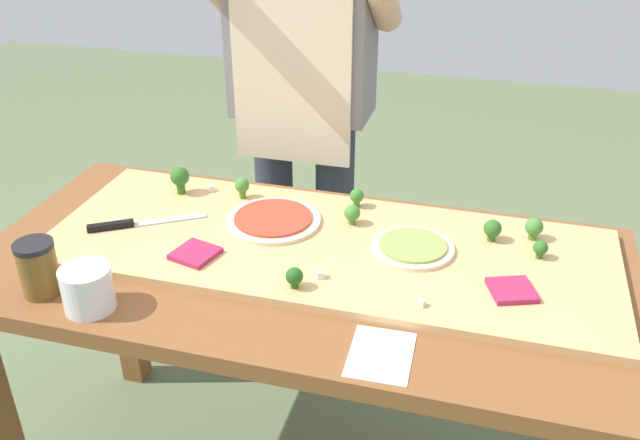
# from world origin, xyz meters

# --- Properties ---
(prep_table) EXTENTS (1.50, 0.72, 0.77)m
(prep_table) POSITION_xyz_m (0.00, 0.00, 0.65)
(prep_table) COLOR brown
(prep_table) RESTS_ON ground
(cutting_board) EXTENTS (1.32, 0.49, 0.02)m
(cutting_board) POSITION_xyz_m (0.05, 0.06, 0.78)
(cutting_board) COLOR tan
(cutting_board) RESTS_ON prep_table
(chefs_knife) EXTENTS (0.25, 0.17, 0.02)m
(chefs_knife) POSITION_xyz_m (-0.44, 0.01, 0.79)
(chefs_knife) COLOR #B7BABF
(chefs_knife) RESTS_ON cutting_board
(pizza_whole_pesto_green) EXTENTS (0.19, 0.19, 0.02)m
(pizza_whole_pesto_green) POSITION_xyz_m (0.24, 0.08, 0.80)
(pizza_whole_pesto_green) COLOR beige
(pizza_whole_pesto_green) RESTS_ON cutting_board
(pizza_whole_tomato_red) EXTENTS (0.23, 0.23, 0.02)m
(pizza_whole_tomato_red) POSITION_xyz_m (-0.11, 0.12, 0.80)
(pizza_whole_tomato_red) COLOR beige
(pizza_whole_tomato_red) RESTS_ON cutting_board
(pizza_slice_near_right) EXTENTS (0.11, 0.11, 0.01)m
(pizza_slice_near_right) POSITION_xyz_m (0.47, -0.03, 0.79)
(pizza_slice_near_right) COLOR #9E234C
(pizza_slice_near_right) RESTS_ON cutting_board
(pizza_slice_near_left) EXTENTS (0.11, 0.11, 0.01)m
(pizza_slice_near_left) POSITION_xyz_m (-0.23, -0.07, 0.79)
(pizza_slice_near_left) COLOR #9E234C
(pizza_slice_near_left) RESTS_ON cutting_board
(broccoli_floret_back_left) EXTENTS (0.04, 0.04, 0.05)m
(broccoli_floret_back_left) POSITION_xyz_m (0.51, 0.21, 0.82)
(broccoli_floret_back_left) COLOR #487A23
(broccoli_floret_back_left) RESTS_ON cutting_board
(broccoli_floret_back_mid) EXTENTS (0.04, 0.04, 0.06)m
(broccoli_floret_back_mid) POSITION_xyz_m (-0.23, 0.22, 0.82)
(broccoli_floret_back_mid) COLOR #487A23
(broccoli_floret_back_mid) RESTS_ON cutting_board
(broccoli_floret_center_left) EXTENTS (0.04, 0.04, 0.05)m
(broccoli_floret_center_left) POSITION_xyz_m (0.08, 0.17, 0.82)
(broccoli_floret_center_left) COLOR #487A23
(broccoli_floret_center_left) RESTS_ON cutting_board
(broccoli_floret_front_mid) EXTENTS (0.04, 0.04, 0.05)m
(broccoli_floret_front_mid) POSITION_xyz_m (0.41, 0.18, 0.82)
(broccoli_floret_front_mid) COLOR #366618
(broccoli_floret_front_mid) RESTS_ON cutting_board
(broccoli_floret_back_right) EXTENTS (0.04, 0.04, 0.05)m
(broccoli_floret_back_right) POSITION_xyz_m (0.03, -0.13, 0.81)
(broccoli_floret_back_right) COLOR #2C5915
(broccoli_floret_back_right) RESTS_ON cutting_board
(broccoli_floret_front_right) EXTENTS (0.03, 0.03, 0.04)m
(broccoli_floret_front_right) POSITION_xyz_m (0.52, 0.13, 0.81)
(broccoli_floret_front_right) COLOR #366618
(broccoli_floret_front_right) RESTS_ON cutting_board
(broccoli_floret_center_right) EXTENTS (0.05, 0.05, 0.07)m
(broccoli_floret_center_right) POSITION_xyz_m (-0.40, 0.21, 0.83)
(broccoli_floret_center_right) COLOR #366618
(broccoli_floret_center_right) RESTS_ON cutting_board
(broccoli_floret_front_left) EXTENTS (0.04, 0.04, 0.05)m
(broccoli_floret_front_left) POSITION_xyz_m (0.07, 0.26, 0.82)
(broccoli_floret_front_left) COLOR #3F7220
(broccoli_floret_front_left) RESTS_ON cutting_board
(cheese_crumble_a) EXTENTS (0.02, 0.02, 0.02)m
(cheese_crumble_a) POSITION_xyz_m (0.07, -0.08, 0.80)
(cheese_crumble_a) COLOR white
(cheese_crumble_a) RESTS_ON cutting_board
(cheese_crumble_b) EXTENTS (0.02, 0.02, 0.01)m
(cheese_crumble_b) POSITION_xyz_m (0.29, -0.13, 0.79)
(cheese_crumble_b) COLOR silver
(cheese_crumble_b) RESTS_ON cutting_board
(cheese_crumble_c) EXTENTS (0.02, 0.02, 0.02)m
(cheese_crumble_c) POSITION_xyz_m (-0.33, 0.24, 0.80)
(cheese_crumble_c) COLOR silver
(cheese_crumble_c) RESTS_ON cutting_board
(flour_cup) EXTENTS (0.10, 0.10, 0.09)m
(flour_cup) POSITION_xyz_m (-0.37, -0.28, 0.81)
(flour_cup) COLOR white
(flour_cup) RESTS_ON prep_table
(sauce_jar) EXTENTS (0.08, 0.08, 0.12)m
(sauce_jar) POSITION_xyz_m (-0.49, -0.26, 0.83)
(sauce_jar) COLOR brown
(sauce_jar) RESTS_ON prep_table
(recipe_note) EXTENTS (0.12, 0.16, 0.00)m
(recipe_note) POSITION_xyz_m (0.24, -0.27, 0.77)
(recipe_note) COLOR white
(recipe_note) RESTS_ON prep_table
(cook_center) EXTENTS (0.54, 0.39, 1.67)m
(cook_center) POSITION_xyz_m (-0.17, 0.58, 1.00)
(cook_center) COLOR #333847
(cook_center) RESTS_ON ground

